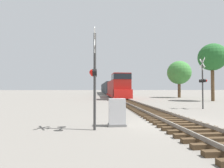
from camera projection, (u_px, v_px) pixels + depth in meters
name	position (u px, v px, depth m)	size (l,w,h in m)	color
ground_plane	(175.00, 123.00, 9.41)	(400.00, 400.00, 0.00)	slate
rail_track_bed	(175.00, 121.00, 9.42)	(2.60, 160.00, 0.31)	#42301E
freight_train	(108.00, 88.00, 58.82)	(2.92, 65.36, 4.43)	maroon
crossing_signal_near	(94.00, 74.00, 7.99)	(0.33, 1.00, 4.61)	#333333
crossing_signal_far	(203.00, 81.00, 16.11)	(0.39, 1.01, 4.70)	#333333
relay_cabinet	(117.00, 113.00, 8.77)	(0.90, 0.50, 1.38)	slate
tree_far_right	(212.00, 58.00, 26.24)	(4.06, 4.06, 8.64)	brown
tree_mid_background	(179.00, 73.00, 36.29)	(4.83, 4.83, 7.62)	brown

